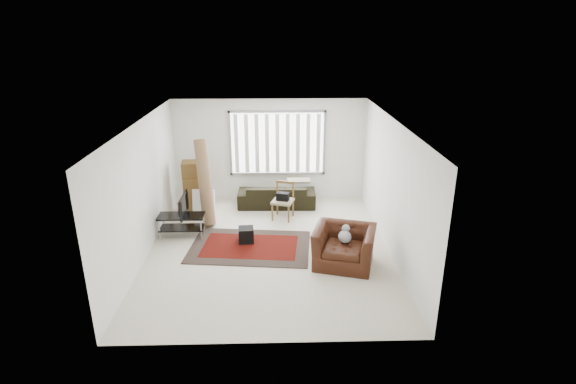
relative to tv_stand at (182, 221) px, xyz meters
name	(u,v)px	position (x,y,z in m)	size (l,w,h in m)	color
room	(270,162)	(1.98, -0.18, 1.40)	(6.00, 6.02, 2.71)	beige
persian_rug	(250,247)	(1.54, -0.59, -0.35)	(2.67, 1.92, 0.02)	black
tv_stand	(182,221)	(0.00, 0.00, 0.00)	(1.01, 0.45, 0.50)	black
tv	(180,205)	(0.00, 0.00, 0.37)	(0.82, 0.11, 0.47)	black
subwoofer	(246,235)	(1.44, -0.36, -0.18)	(0.32, 0.32, 0.32)	black
moving_boxes	(193,189)	(0.04, 1.41, 0.25)	(0.58, 0.54, 1.31)	brown
white_flatpack	(204,204)	(0.33, 1.07, -0.02)	(0.54, 0.08, 0.69)	silver
rolled_rug	(205,182)	(0.44, 0.78, 0.63)	(0.30, 0.30, 2.00)	brown
sofa	(277,192)	(2.12, 1.76, 0.02)	(2.00, 0.86, 0.77)	black
side_chair	(283,199)	(2.27, 0.94, 0.13)	(0.60, 0.60, 0.90)	#837455
armchair	(344,244)	(3.42, -1.35, 0.07)	(1.40, 1.30, 0.86)	#35160A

